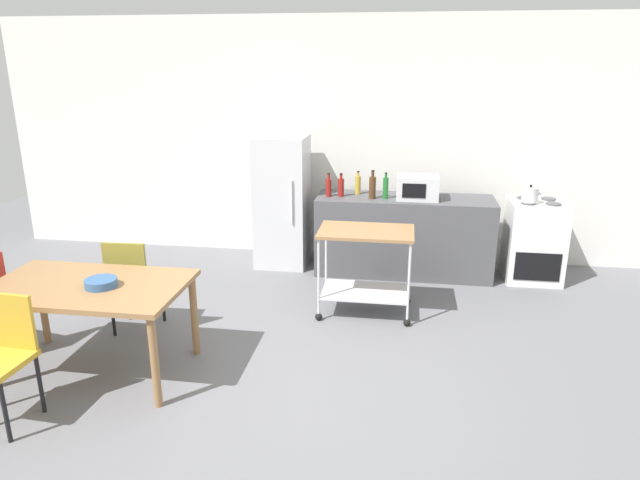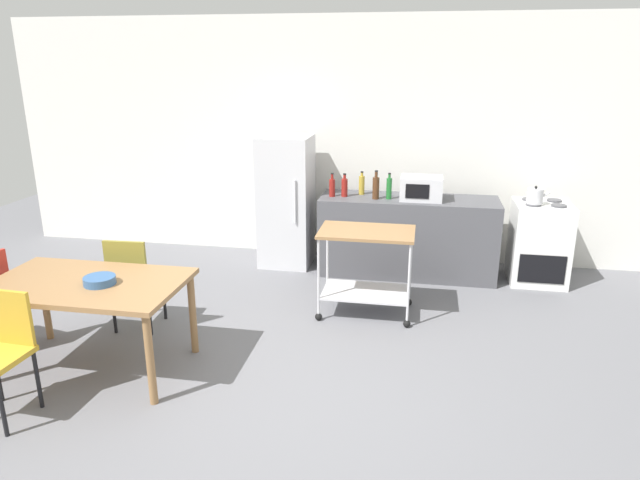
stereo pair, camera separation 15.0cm
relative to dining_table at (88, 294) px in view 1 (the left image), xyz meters
name	(u,v)px [view 1 (the left image)]	position (x,y,z in m)	size (l,w,h in m)	color
ground_plane	(280,384)	(1.49, 0.02, -0.67)	(12.00, 12.00, 0.00)	slate
back_wall	(334,140)	(1.49, 3.22, 0.78)	(8.40, 0.12, 2.90)	silver
kitchen_counter	(404,236)	(2.39, 2.62, -0.22)	(2.00, 0.64, 0.90)	#4C4C51
dining_table	(88,294)	(0.00, 0.00, 0.00)	(1.50, 0.90, 0.75)	olive
chair_olive	(132,279)	(0.00, 0.71, -0.15)	(0.42, 0.42, 0.89)	olive
chair_mustard	(1,351)	(-0.26, -0.68, -0.15)	(0.42, 0.42, 0.89)	gold
stove_oven	(534,241)	(3.84, 2.64, -0.22)	(0.60, 0.61, 0.92)	white
refrigerator	(282,202)	(0.94, 2.72, 0.10)	(0.60, 0.63, 1.55)	silver
kitchen_cart	(366,258)	(2.04, 1.44, -0.10)	(0.91, 0.57, 0.85)	olive
bottle_hot_sauce	(329,187)	(1.52, 2.55, 0.34)	(0.07, 0.07, 0.27)	maroon
bottle_soda	(341,187)	(1.66, 2.57, 0.34)	(0.07, 0.07, 0.26)	maroon
bottle_olive_oil	(358,184)	(1.84, 2.72, 0.34)	(0.07, 0.07, 0.27)	gold
bottle_sparkling_water	(372,187)	(2.02, 2.52, 0.36)	(0.08, 0.08, 0.32)	#4C2D19
bottle_wine	(386,188)	(2.17, 2.54, 0.35)	(0.06, 0.06, 0.29)	#1E6628
microwave	(417,188)	(2.52, 2.57, 0.36)	(0.46, 0.35, 0.26)	silver
fruit_bowl	(101,283)	(0.14, -0.03, 0.11)	(0.24, 0.24, 0.06)	#33598C
kettle	(530,194)	(3.73, 2.54, 0.33)	(0.24, 0.17, 0.19)	silver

